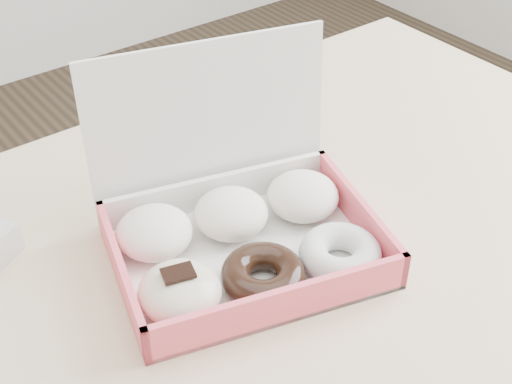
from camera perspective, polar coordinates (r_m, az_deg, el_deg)
table at (r=0.83m, az=0.41°, el=-10.72°), size 1.20×0.80×0.75m
donut_box at (r=0.78m, az=-1.43°, el=-2.96°), size 0.33×0.30×0.21m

